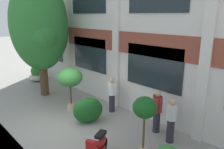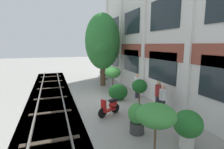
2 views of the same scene
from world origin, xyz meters
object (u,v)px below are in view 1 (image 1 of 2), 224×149
(topiary_hedge, at_px, (88,110))
(resident_near_plants, at_px, (112,94))
(resident_watching_tracks, at_px, (171,119))
(broadleaf_tree, at_px, (40,27))
(potted_plant_tall_urn, at_px, (145,110))
(resident_by_doorway, at_px, (157,110))
(scooter_near_curb, at_px, (98,146))
(potted_plant_terracotta_small, at_px, (70,79))
(potted_plant_wide_bowl, at_px, (37,74))

(topiary_hedge, bearing_deg, resident_near_plants, 93.27)
(resident_watching_tracks, bearing_deg, broadleaf_tree, -9.36)
(potted_plant_tall_urn, relative_size, topiary_hedge, 1.56)
(resident_watching_tracks, bearing_deg, resident_by_doorway, -33.16)
(potted_plant_tall_urn, height_order, scooter_near_curb, potted_plant_tall_urn)
(potted_plant_tall_urn, distance_m, scooter_near_curb, 1.77)
(resident_by_doorway, xyz_separation_m, resident_watching_tracks, (0.72, -0.21, -0.02))
(resident_watching_tracks, height_order, topiary_hedge, resident_watching_tracks)
(potted_plant_terracotta_small, height_order, resident_watching_tracks, potted_plant_terracotta_small)
(potted_plant_terracotta_small, relative_size, potted_plant_wide_bowl, 1.75)
(potted_plant_tall_urn, bearing_deg, resident_near_plants, 154.34)
(potted_plant_terracotta_small, relative_size, resident_watching_tracks, 1.23)
(resident_watching_tracks, bearing_deg, resident_near_plants, -21.04)
(resident_by_doorway, height_order, resident_watching_tracks, resident_by_doorway)
(resident_by_doorway, relative_size, resident_watching_tracks, 1.02)
(scooter_near_curb, bearing_deg, potted_plant_wide_bowl, -129.06)
(potted_plant_wide_bowl, distance_m, resident_by_doorway, 9.39)
(broadleaf_tree, distance_m, resident_by_doorway, 7.20)
(broadleaf_tree, relative_size, resident_near_plants, 3.78)
(resident_near_plants, bearing_deg, resident_by_doorway, 84.72)
(broadleaf_tree, distance_m, scooter_near_curb, 7.21)
(scooter_near_curb, bearing_deg, resident_watching_tracks, 133.33)
(potted_plant_wide_bowl, distance_m, scooter_near_curb, 9.42)
(potted_plant_wide_bowl, height_order, scooter_near_curb, potted_plant_wide_bowl)
(potted_plant_tall_urn, height_order, topiary_hedge, potted_plant_tall_urn)
(potted_plant_terracotta_small, distance_m, resident_near_plants, 1.99)
(potted_plant_tall_urn, distance_m, resident_near_plants, 3.32)
(potted_plant_terracotta_small, relative_size, resident_by_doorway, 1.21)
(potted_plant_wide_bowl, relative_size, resident_by_doorway, 0.69)
(potted_plant_tall_urn, xyz_separation_m, scooter_near_curb, (-0.75, -1.22, -1.05))
(topiary_hedge, bearing_deg, scooter_near_curb, -30.44)
(potted_plant_terracotta_small, relative_size, potted_plant_tall_urn, 1.03)
(scooter_near_curb, xyz_separation_m, topiary_hedge, (-2.11, 1.24, 0.08))
(potted_plant_terracotta_small, distance_m, potted_plant_wide_bowl, 5.67)
(broadleaf_tree, bearing_deg, scooter_near_curb, -12.91)
(potted_plant_tall_urn, bearing_deg, scooter_near_curb, -121.51)
(potted_plant_wide_bowl, xyz_separation_m, scooter_near_curb, (9.13, -2.32, 0.02))
(potted_plant_tall_urn, height_order, resident_watching_tracks, potted_plant_tall_urn)
(potted_plant_tall_urn, relative_size, resident_near_plants, 1.18)
(resident_by_doorway, bearing_deg, resident_watching_tracks, 93.65)
(scooter_near_curb, height_order, resident_by_doorway, resident_by_doorway)
(potted_plant_terracotta_small, distance_m, scooter_near_curb, 4.04)
(potted_plant_wide_bowl, bearing_deg, broadleaf_tree, -17.27)
(potted_plant_terracotta_small, distance_m, topiary_hedge, 1.82)
(potted_plant_terracotta_small, xyz_separation_m, resident_watching_tracks, (4.60, 0.99, -0.63))
(broadleaf_tree, xyz_separation_m, resident_near_plants, (4.11, 1.19, -2.78))
(resident_by_doorway, bearing_deg, potted_plant_tall_urn, 39.87)
(resident_near_plants, bearing_deg, potted_plant_tall_urn, 59.50)
(scooter_near_curb, distance_m, resident_watching_tracks, 2.62)
(potted_plant_wide_bowl, relative_size, topiary_hedge, 0.92)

